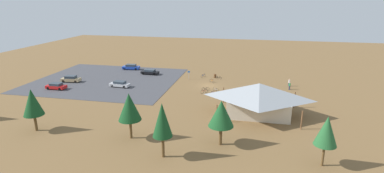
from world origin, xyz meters
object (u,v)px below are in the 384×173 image
(bicycle_blue_front_row, at_px, (203,76))
(bicycle_black_yard_left, at_px, (218,78))
(car_silver_by_curb, at_px, (120,84))
(bicycle_silver_mid_cluster, at_px, (259,92))
(lot_sign, at_px, (189,74))
(bicycle_black_back_row, at_px, (206,89))
(trash_bin, at_px, (215,76))
(pine_center, at_px, (129,107))
(pine_far_east, at_px, (162,120))
(pine_mideast, at_px, (221,114))
(bicycle_orange_yard_front, at_px, (212,81))
(visitor_by_pavilion, at_px, (290,86))
(bicycle_yellow_edge_north, at_px, (258,86))
(car_black_aisle_side, at_px, (150,72))
(pine_west, at_px, (32,102))
(bicycle_red_lone_west, at_px, (204,91))
(bicycle_purple_yard_right, at_px, (245,88))
(car_tan_mid_lot, at_px, (71,79))
(visitor_near_lot, at_px, (289,82))
(bicycle_white_trailside, at_px, (216,90))
(bike_pavilion, at_px, (259,97))
(car_blue_front_row, at_px, (131,67))
(bicycle_green_near_porch, at_px, (268,93))
(car_red_back_corner, at_px, (56,86))
(bicycle_purple_lone_east, at_px, (213,93))
(bicycle_teal_edge_south, at_px, (253,89))
(pine_midwest, at_px, (327,131))

(bicycle_blue_front_row, xyz_separation_m, bicycle_black_yard_left, (-3.98, 1.11, 0.02))
(car_silver_by_curb, bearing_deg, bicycle_silver_mid_cluster, -176.90)
(lot_sign, xyz_separation_m, bicycle_black_back_row, (-5.50, 8.09, -1.05))
(trash_bin, bearing_deg, pine_center, 78.61)
(pine_far_east, distance_m, pine_mideast, 8.19)
(lot_sign, bearing_deg, pine_far_east, 97.60)
(bicycle_orange_yard_front, bearing_deg, visitor_by_pavilion, 173.14)
(bicycle_yellow_edge_north, bearing_deg, car_black_aisle_side, -12.49)
(pine_west, bearing_deg, bicycle_yellow_edge_north, -137.53)
(bicycle_red_lone_west, xyz_separation_m, bicycle_yellow_edge_north, (-10.92, -6.58, -0.05))
(bicycle_purple_yard_right, xyz_separation_m, visitor_by_pavilion, (-9.44, -2.12, 0.51))
(trash_bin, distance_m, pine_far_east, 39.98)
(bicycle_black_back_row, relative_size, bicycle_silver_mid_cluster, 0.89)
(bicycle_purple_yard_right, height_order, bicycle_red_lone_west, bicycle_red_lone_west)
(bicycle_purple_yard_right, bearing_deg, pine_mideast, 85.13)
(pine_west, relative_size, bicycle_silver_mid_cluster, 3.77)
(car_tan_mid_lot, bearing_deg, visitor_near_lot, -171.84)
(pine_center, xyz_separation_m, bicycle_white_trailside, (-8.85, -24.53, -4.38))
(bicycle_white_trailside, distance_m, car_silver_by_curb, 21.40)
(pine_far_east, distance_m, car_black_aisle_side, 42.61)
(bicycle_blue_front_row, xyz_separation_m, bicycle_white_trailside, (-4.69, 11.01, -0.00))
(bike_pavilion, height_order, bicycle_yellow_edge_north, bike_pavilion)
(pine_mideast, xyz_separation_m, car_blue_front_row, (29.42, -38.64, -3.74))
(pine_mideast, relative_size, visitor_by_pavilion, 3.84)
(bicycle_purple_yard_right, distance_m, bicycle_white_trailside, 6.51)
(bicycle_blue_front_row, relative_size, visitor_near_lot, 0.80)
(pine_center, bearing_deg, bicycle_red_lone_west, -106.44)
(lot_sign, relative_size, car_black_aisle_side, 0.48)
(visitor_by_pavilion, distance_m, visitor_near_lot, 2.67)
(bicycle_white_trailside, height_order, bicycle_silver_mid_cluster, bicycle_silver_mid_cluster)
(visitor_near_lot, bearing_deg, bicycle_white_trailside, 24.57)
(bicycle_black_back_row, bearing_deg, pine_center, 74.90)
(car_tan_mid_lot, relative_size, visitor_by_pavilion, 2.74)
(bike_pavilion, relative_size, bicycle_white_trailside, 9.60)
(pine_center, relative_size, bicycle_orange_yard_front, 5.42)
(lot_sign, bearing_deg, bicycle_yellow_edge_north, 168.08)
(trash_bin, distance_m, bicycle_orange_yard_front, 4.53)
(bicycle_green_near_porch, distance_m, car_red_back_corner, 45.39)
(bicycle_red_lone_west, height_order, bicycle_white_trailside, bicycle_red_lone_west)
(trash_bin, relative_size, bicycle_purple_lone_east, 0.62)
(pine_west, height_order, bicycle_red_lone_west, pine_west)
(bicycle_blue_front_row, height_order, bicycle_teal_edge_south, bicycle_teal_edge_south)
(lot_sign, relative_size, bicycle_yellow_edge_north, 1.29)
(bike_pavilion, relative_size, bicycle_green_near_porch, 7.49)
(pine_west, bearing_deg, bicycle_silver_mid_cluster, -142.34)
(bicycle_red_lone_west, height_order, car_black_aisle_side, car_black_aisle_side)
(bicycle_red_lone_west, xyz_separation_m, car_black_aisle_side, (16.44, -12.64, 0.29))
(car_silver_by_curb, xyz_separation_m, car_red_back_corner, (12.82, 4.45, 0.02))
(bicycle_orange_yard_front, distance_m, bicycle_blue_front_row, 5.30)
(pine_midwest, xyz_separation_m, visitor_by_pavilion, (0.85, -31.12, -3.64))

